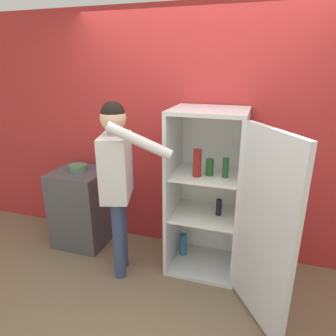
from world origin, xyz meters
TOP-DOWN VIEW (x-y plane):
  - ground_plane at (0.00, 0.00)m, footprint 12.00×12.00m
  - wall_back at (0.00, 0.98)m, footprint 7.00×0.06m
  - refrigerator at (0.30, 0.55)m, footprint 1.10×1.17m
  - person at (-0.59, 0.29)m, footprint 0.75×0.55m
  - counter at (-1.26, 0.65)m, footprint 0.57×0.55m
  - bowl at (-1.26, 0.65)m, footprint 0.19×0.19m

SIDE VIEW (x-z plane):
  - ground_plane at x=0.00m, z-range 0.00..0.00m
  - counter at x=-1.26m, z-range 0.00..0.88m
  - refrigerator at x=0.30m, z-range 0.00..1.63m
  - bowl at x=-1.26m, z-range 0.88..0.95m
  - person at x=-0.59m, z-range 0.24..1.94m
  - wall_back at x=0.00m, z-range 0.00..2.55m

